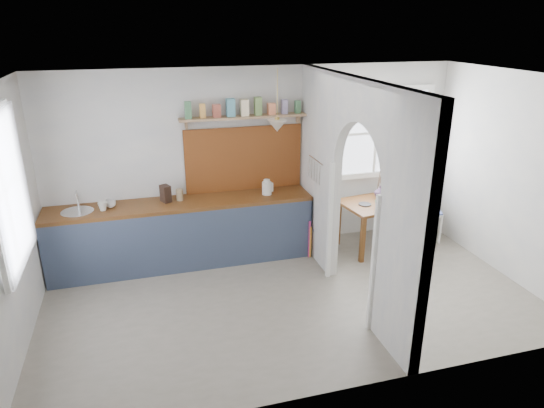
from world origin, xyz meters
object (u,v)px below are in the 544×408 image
object	(u,v)px
dining_table	(380,224)
vase	(380,192)
chair_right	(426,209)
chair_left	(323,225)
kettle	(267,187)

from	to	relation	value
dining_table	vase	world-z (taller)	vase
chair_right	vase	world-z (taller)	chair_right
dining_table	chair_left	distance (m)	0.86
dining_table	chair_right	xyz separation A→B (m)	(0.82, 0.10, 0.11)
chair_right	dining_table	bearing A→B (deg)	116.94
dining_table	kettle	world-z (taller)	kettle
dining_table	chair_left	world-z (taller)	chair_left
chair_left	vase	xyz separation A→B (m)	(0.92, 0.10, 0.39)
dining_table	chair_right	size ratio (longest dim) A/B	1.22
dining_table	kettle	bearing A→B (deg)	163.46
kettle	vase	distance (m)	1.73
chair_left	chair_right	bearing A→B (deg)	98.69
dining_table	chair_right	world-z (taller)	chair_right
chair_right	vase	bearing A→B (deg)	103.57
chair_left	chair_right	xyz separation A→B (m)	(1.68, 0.01, 0.06)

